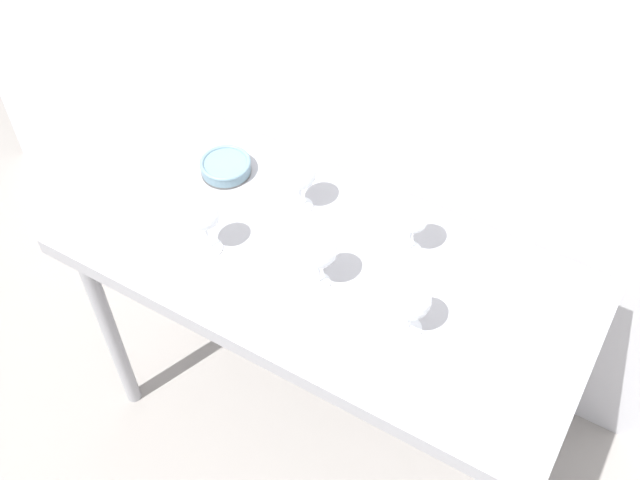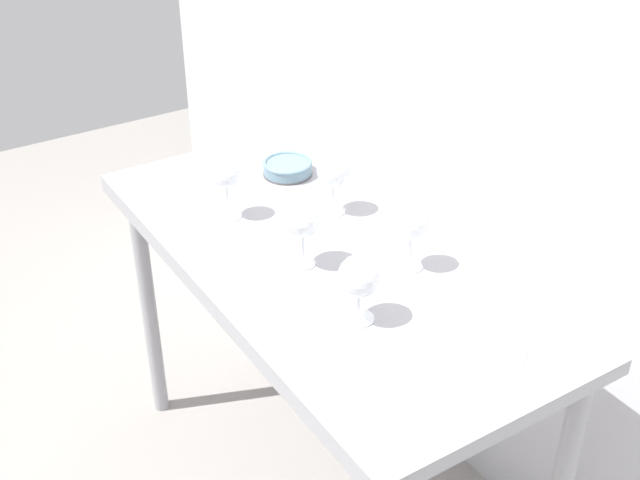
% 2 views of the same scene
% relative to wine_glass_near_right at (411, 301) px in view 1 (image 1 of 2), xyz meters
% --- Properties ---
extents(ground_plane, '(6.00, 6.00, 0.00)m').
position_rel_wine_glass_near_right_xyz_m(ground_plane, '(-0.28, 0.09, -1.01)').
color(ground_plane, gray).
extents(back_wall, '(3.80, 0.04, 2.60)m').
position_rel_wine_glass_near_right_xyz_m(back_wall, '(-0.28, 0.58, 0.29)').
color(back_wall, silver).
rests_on(back_wall, ground_plane).
extents(steel_counter, '(1.40, 0.65, 0.90)m').
position_rel_wine_glass_near_right_xyz_m(steel_counter, '(-0.28, 0.08, -0.22)').
color(steel_counter, '#9B9BA0').
rests_on(steel_counter, ground_plane).
extents(wine_glass_near_right, '(0.09, 0.09, 0.16)m').
position_rel_wine_glass_near_right_xyz_m(wine_glass_near_right, '(0.00, 0.00, 0.00)').
color(wine_glass_near_right, white).
rests_on(wine_glass_near_right, steel_counter).
extents(wine_glass_near_left, '(0.08, 0.08, 0.17)m').
position_rel_wine_glass_near_right_xyz_m(wine_glass_near_left, '(-0.56, -0.04, 0.01)').
color(wine_glass_near_left, white).
rests_on(wine_glass_near_left, steel_counter).
extents(wine_glass_far_right, '(0.08, 0.08, 0.17)m').
position_rel_wine_glass_near_right_xyz_m(wine_glass_far_right, '(-0.11, 0.22, 0.01)').
color(wine_glass_far_right, white).
rests_on(wine_glass_far_right, steel_counter).
extents(wine_glass_near_center, '(0.09, 0.09, 0.18)m').
position_rel_wine_glass_near_right_xyz_m(wine_glass_near_center, '(-0.26, 0.01, 0.02)').
color(wine_glass_near_center, white).
rests_on(wine_glass_near_center, steel_counter).
extents(wine_glass_far_left, '(0.09, 0.09, 0.17)m').
position_rel_wine_glass_near_right_xyz_m(wine_glass_far_left, '(-0.43, 0.22, 0.01)').
color(wine_glass_far_left, white).
rests_on(wine_glass_far_left, steel_counter).
extents(tasting_sheet_upper, '(0.31, 0.33, 0.00)m').
position_rel_wine_glass_near_right_xyz_m(tasting_sheet_upper, '(0.16, 0.26, -0.11)').
color(tasting_sheet_upper, white).
rests_on(tasting_sheet_upper, steel_counter).
extents(tasting_bowl, '(0.15, 0.15, 0.04)m').
position_rel_wine_glass_near_right_xyz_m(tasting_bowl, '(-0.69, 0.22, -0.09)').
color(tasting_bowl, '#4C4C4C').
rests_on(tasting_bowl, steel_counter).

